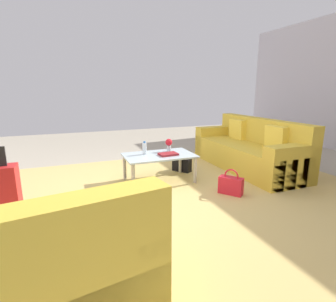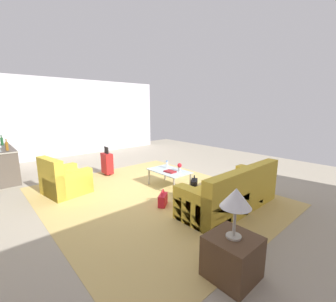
{
  "view_description": "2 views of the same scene",
  "coord_description": "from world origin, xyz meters",
  "px_view_note": "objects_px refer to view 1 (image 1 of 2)",
  "views": [
    {
      "loc": [
        0.89,
        3.17,
        1.4
      ],
      "look_at": [
        -0.33,
        0.05,
        0.61
      ],
      "focal_mm": 28.0,
      "sensor_mm": 36.0,
      "label": 1
    },
    {
      "loc": [
        -4.47,
        3.16,
        2.04
      ],
      "look_at": [
        -0.71,
        -0.18,
        1.02
      ],
      "focal_mm": 24.0,
      "sensor_mm": 36.0,
      "label": 2
    }
  ],
  "objects_px": {
    "couch": "(250,151)",
    "flower_vase": "(169,144)",
    "armchair": "(79,272)",
    "handbag_black": "(182,164)",
    "coffee_table_book": "(168,154)",
    "water_bottle": "(145,148)",
    "handbag_red": "(231,185)",
    "coffee_table": "(159,158)"
  },
  "relations": [
    {
      "from": "water_bottle",
      "to": "armchair",
      "type": "bearing_deg",
      "value": 64.37
    },
    {
      "from": "couch",
      "to": "handbag_black",
      "type": "bearing_deg",
      "value": -11.1
    },
    {
      "from": "couch",
      "to": "handbag_red",
      "type": "xyz_separation_m",
      "value": [
        1.05,
        0.94,
        -0.18
      ]
    },
    {
      "from": "water_bottle",
      "to": "handbag_red",
      "type": "xyz_separation_m",
      "value": [
        -0.94,
        0.94,
        -0.4
      ]
    },
    {
      "from": "armchair",
      "to": "coffee_table",
      "type": "bearing_deg",
      "value": -120.71
    },
    {
      "from": "armchair",
      "to": "couch",
      "type": "bearing_deg",
      "value": -143.63
    },
    {
      "from": "handbag_red",
      "to": "handbag_black",
      "type": "relative_size",
      "value": 1.0
    },
    {
      "from": "armchair",
      "to": "coffee_table_book",
      "type": "xyz_separation_m",
      "value": [
        -1.41,
        -2.09,
        0.14
      ]
    },
    {
      "from": "flower_vase",
      "to": "handbag_black",
      "type": "height_order",
      "value": "flower_vase"
    },
    {
      "from": "water_bottle",
      "to": "coffee_table_book",
      "type": "height_order",
      "value": "water_bottle"
    },
    {
      "from": "water_bottle",
      "to": "handbag_red",
      "type": "relative_size",
      "value": 0.57
    },
    {
      "from": "water_bottle",
      "to": "coffee_table_book",
      "type": "relative_size",
      "value": 0.74
    },
    {
      "from": "couch",
      "to": "handbag_black",
      "type": "xyz_separation_m",
      "value": [
        1.25,
        -0.25,
        -0.18
      ]
    },
    {
      "from": "water_bottle",
      "to": "handbag_black",
      "type": "height_order",
      "value": "water_bottle"
    },
    {
      "from": "couch",
      "to": "coffee_table",
      "type": "height_order",
      "value": "couch"
    },
    {
      "from": "armchair",
      "to": "handbag_black",
      "type": "height_order",
      "value": "armchair"
    },
    {
      "from": "water_bottle",
      "to": "coffee_table_book",
      "type": "distance_m",
      "value": 0.38
    },
    {
      "from": "coffee_table_book",
      "to": "couch",
      "type": "bearing_deg",
      "value": -178.11
    },
    {
      "from": "flower_vase",
      "to": "water_bottle",
      "type": "bearing_deg",
      "value": 6.79
    },
    {
      "from": "couch",
      "to": "coffee_table_book",
      "type": "height_order",
      "value": "couch"
    },
    {
      "from": "armchair",
      "to": "coffee_table",
      "type": "distance_m",
      "value": 2.52
    },
    {
      "from": "flower_vase",
      "to": "couch",
      "type": "bearing_deg",
      "value": 178.18
    },
    {
      "from": "coffee_table_book",
      "to": "flower_vase",
      "type": "height_order",
      "value": "flower_vase"
    },
    {
      "from": "couch",
      "to": "flower_vase",
      "type": "distance_m",
      "value": 1.59
    },
    {
      "from": "couch",
      "to": "coffee_table",
      "type": "relative_size",
      "value": 2.16
    },
    {
      "from": "armchair",
      "to": "coffee_table",
      "type": "relative_size",
      "value": 0.96
    },
    {
      "from": "couch",
      "to": "coffee_table_book",
      "type": "distance_m",
      "value": 1.69
    },
    {
      "from": "coffee_table_book",
      "to": "handbag_black",
      "type": "xyz_separation_m",
      "value": [
        -0.42,
        -0.43,
        -0.32
      ]
    },
    {
      "from": "coffee_table",
      "to": "water_bottle",
      "type": "distance_m",
      "value": 0.27
    },
    {
      "from": "handbag_red",
      "to": "couch",
      "type": "bearing_deg",
      "value": -138.17
    },
    {
      "from": "water_bottle",
      "to": "handbag_red",
      "type": "distance_m",
      "value": 1.39
    },
    {
      "from": "armchair",
      "to": "coffee_table",
      "type": "height_order",
      "value": "armchair"
    },
    {
      "from": "flower_vase",
      "to": "handbag_red",
      "type": "xyz_separation_m",
      "value": [
        -0.52,
        0.99,
        -0.42
      ]
    },
    {
      "from": "flower_vase",
      "to": "coffee_table_book",
      "type": "bearing_deg",
      "value": 66.5
    },
    {
      "from": "coffee_table",
      "to": "handbag_black",
      "type": "relative_size",
      "value": 2.96
    },
    {
      "from": "handbag_black",
      "to": "coffee_table",
      "type": "bearing_deg",
      "value": 32.46
    },
    {
      "from": "couch",
      "to": "water_bottle",
      "type": "distance_m",
      "value": 2.0
    },
    {
      "from": "flower_vase",
      "to": "handbag_red",
      "type": "distance_m",
      "value": 1.2
    },
    {
      "from": "coffee_table",
      "to": "couch",
      "type": "bearing_deg",
      "value": -176.81
    },
    {
      "from": "armchair",
      "to": "flower_vase",
      "type": "distance_m",
      "value": 2.78
    },
    {
      "from": "coffee_table_book",
      "to": "handbag_red",
      "type": "height_order",
      "value": "coffee_table_book"
    },
    {
      "from": "coffee_table_book",
      "to": "handbag_black",
      "type": "bearing_deg",
      "value": -139.09
    }
  ]
}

